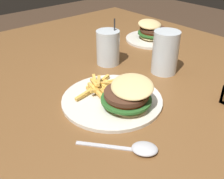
# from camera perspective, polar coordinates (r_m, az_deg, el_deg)

# --- Properties ---
(dining_table) EXTENTS (1.66, 1.21, 0.75)m
(dining_table) POSITION_cam_1_polar(r_m,az_deg,el_deg) (0.89, 7.13, -5.29)
(dining_table) COLOR brown
(dining_table) RESTS_ON ground_plane
(meal_plate_near) EXTENTS (0.29, 0.29, 0.09)m
(meal_plate_near) POSITION_cam_1_polar(r_m,az_deg,el_deg) (0.72, 1.67, -1.52)
(meal_plate_near) COLOR silver
(meal_plate_near) RESTS_ON dining_table
(beer_glass) EXTENTS (0.09, 0.09, 0.14)m
(beer_glass) POSITION_cam_1_polar(r_m,az_deg,el_deg) (0.90, 11.49, 7.57)
(beer_glass) COLOR silver
(beer_glass) RESTS_ON dining_table
(juice_glass) EXTENTS (0.08, 0.08, 0.16)m
(juice_glass) POSITION_cam_1_polar(r_m,az_deg,el_deg) (0.95, -0.87, 8.83)
(juice_glass) COLOR silver
(juice_glass) RESTS_ON dining_table
(spoon) EXTENTS (0.16, 0.14, 0.02)m
(spoon) POSITION_cam_1_polar(r_m,az_deg,el_deg) (0.59, 6.39, -12.65)
(spoon) COLOR silver
(spoon) RESTS_ON dining_table
(meal_plate_far) EXTENTS (0.23, 0.23, 0.09)m
(meal_plate_far) POSITION_cam_1_polar(r_m,az_deg,el_deg) (1.20, 8.60, 11.99)
(meal_plate_far) COLOR silver
(meal_plate_far) RESTS_ON dining_table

